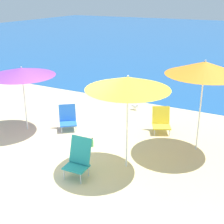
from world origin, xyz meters
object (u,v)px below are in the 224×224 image
beach_umbrella_purple (22,72)px  beach_chair_blue (68,118)px  beach_umbrella_orange (205,68)px  beach_chair_yellow (161,120)px  beach_umbrella_yellow (128,83)px  water_bottle (92,143)px  seagull (135,106)px  beach_chair_teal (79,157)px

beach_umbrella_purple → beach_chair_blue: size_ratio=2.64×
beach_umbrella_orange → beach_chair_blue: 4.22m
beach_chair_yellow → beach_umbrella_purple: bearing=179.5°
beach_umbrella_yellow → beach_chair_yellow: (0.04, 2.32, -1.72)m
beach_umbrella_yellow → beach_chair_blue: beach_umbrella_yellow is taller
beach_umbrella_purple → water_bottle: beach_umbrella_purple is taller
seagull → beach_umbrella_purple: bearing=-125.7°
beach_chair_yellow → water_bottle: bearing=-151.5°
beach_umbrella_orange → beach_chair_yellow: size_ratio=3.21×
beach_chair_blue → beach_chair_teal: bearing=-87.7°
beach_chair_teal → beach_chair_yellow: beach_chair_teal is taller
beach_umbrella_purple → beach_umbrella_yellow: bearing=-9.0°
beach_umbrella_orange → seagull: beach_umbrella_orange is taller
beach_umbrella_yellow → beach_umbrella_purple: beach_umbrella_yellow is taller
beach_umbrella_purple → beach_umbrella_orange: beach_umbrella_orange is taller
beach_umbrella_purple → beach_chair_yellow: (3.62, 1.76, -1.44)m
beach_umbrella_purple → water_bottle: size_ratio=7.48×
beach_umbrella_yellow → seagull: 4.32m
water_bottle → beach_chair_yellow: bearing=54.9°
beach_chair_teal → water_bottle: 1.46m
beach_umbrella_orange → seagull: (-2.64, 1.99, -2.04)m
beach_umbrella_yellow → beach_chair_blue: size_ratio=3.05×
beach_umbrella_purple → seagull: bearing=54.3°
beach_umbrella_yellow → water_bottle: size_ratio=8.65×
beach_chair_blue → beach_chair_teal: (1.73, -2.03, 0.11)m
beach_umbrella_yellow → beach_chair_blue: bearing=154.8°
beach_umbrella_orange → water_bottle: (-2.50, -1.14, -2.08)m
beach_umbrella_purple → beach_chair_blue: 1.88m
beach_chair_blue → beach_chair_yellow: beach_chair_blue is taller
beach_chair_yellow → beach_chair_blue: bearing=177.6°
water_bottle → seagull: bearing=92.5°
beach_umbrella_orange → water_bottle: beach_umbrella_orange is taller
beach_umbrella_orange → beach_chair_blue: (-3.78, -0.45, -1.83)m
beach_umbrella_orange → beach_chair_teal: 3.65m
beach_umbrella_yellow → beach_chair_yellow: beach_umbrella_yellow is taller
beach_umbrella_yellow → water_bottle: (-1.24, 0.50, -1.95)m
beach_umbrella_yellow → beach_umbrella_purple: 3.63m
beach_chair_blue → seagull: bearing=26.8°
beach_chair_yellow → water_bottle: size_ratio=2.88×
beach_umbrella_yellow → beach_chair_teal: size_ratio=2.49×
beach_umbrella_yellow → beach_chair_teal: beach_umbrella_yellow is taller
beach_umbrella_orange → beach_umbrella_yellow: bearing=-127.7°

